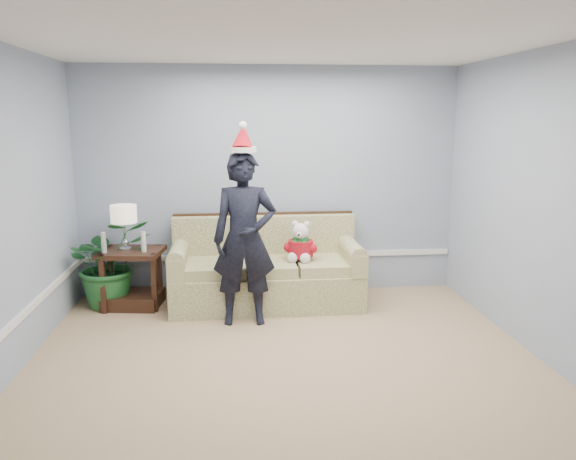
# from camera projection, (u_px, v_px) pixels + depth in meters

# --- Properties ---
(room_shell) EXTENTS (4.54, 5.04, 2.74)m
(room_shell) POSITION_uv_depth(u_px,v_px,m) (291.00, 219.00, 4.23)
(room_shell) COLOR tan
(room_shell) RESTS_ON ground
(wainscot_trim) EXTENTS (4.49, 4.99, 0.06)m
(wainscot_trim) POSITION_uv_depth(u_px,v_px,m) (158.00, 291.00, 5.44)
(wainscot_trim) COLOR white
(wainscot_trim) RESTS_ON room_shell
(sofa) EXTENTS (2.14, 0.93, 1.00)m
(sofa) POSITION_uv_depth(u_px,v_px,m) (266.00, 273.00, 6.42)
(sofa) COLOR #546530
(sofa) RESTS_ON room_shell
(side_table) EXTENTS (0.75, 0.65, 0.65)m
(side_table) POSITION_uv_depth(u_px,v_px,m) (133.00, 284.00, 6.33)
(side_table) COLOR #3A2015
(side_table) RESTS_ON room_shell
(table_lamp) EXTENTS (0.28, 0.28, 0.51)m
(table_lamp) POSITION_uv_depth(u_px,v_px,m) (124.00, 216.00, 6.16)
(table_lamp) COLOR silver
(table_lamp) RESTS_ON side_table
(candle_pair) EXTENTS (0.48, 0.06, 0.23)m
(candle_pair) POSITION_uv_depth(u_px,v_px,m) (124.00, 243.00, 6.12)
(candle_pair) COLOR silver
(candle_pair) RESTS_ON side_table
(houseplant) EXTENTS (1.16, 1.11, 1.00)m
(houseplant) POSITION_uv_depth(u_px,v_px,m) (109.00, 263.00, 6.31)
(houseplant) COLOR #1F602B
(houseplant) RESTS_ON room_shell
(man) EXTENTS (0.65, 0.43, 1.78)m
(man) POSITION_uv_depth(u_px,v_px,m) (245.00, 239.00, 5.71)
(man) COLOR black
(man) RESTS_ON room_shell
(santa_hat) EXTENTS (0.31, 0.34, 0.31)m
(santa_hat) POSITION_uv_depth(u_px,v_px,m) (243.00, 139.00, 5.52)
(santa_hat) COLOR white
(santa_hat) RESTS_ON man
(teddy_bear) EXTENTS (0.35, 0.36, 0.46)m
(teddy_bear) POSITION_uv_depth(u_px,v_px,m) (301.00, 246.00, 6.28)
(teddy_bear) COLOR white
(teddy_bear) RESTS_ON sofa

